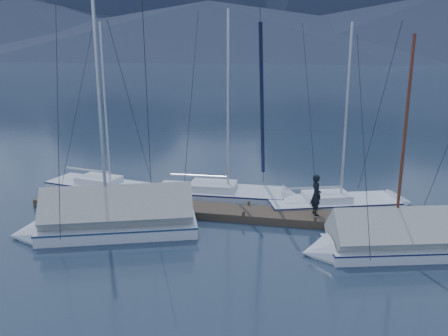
{
  "coord_description": "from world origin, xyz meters",
  "views": [
    {
      "loc": [
        4.2,
        -17.41,
        7.39
      ],
      "look_at": [
        0.0,
        2.0,
        2.2
      ],
      "focal_mm": 38.0,
      "sensor_mm": 36.0,
      "label": 1
    }
  ],
  "objects_px": {
    "sailboat_open_left": "(119,190)",
    "sailboat_open_right": "(350,204)",
    "sailboat_covered_far": "(104,222)",
    "person": "(316,195)",
    "sailboat_open_mid": "(238,196)",
    "sailboat_covered_near": "(391,242)"
  },
  "relations": [
    {
      "from": "sailboat_open_left",
      "to": "sailboat_covered_far",
      "type": "height_order",
      "value": "sailboat_covered_far"
    },
    {
      "from": "sailboat_open_left",
      "to": "sailboat_open_mid",
      "type": "bearing_deg",
      "value": 3.03
    },
    {
      "from": "sailboat_open_right",
      "to": "sailboat_covered_near",
      "type": "xyz_separation_m",
      "value": [
        1.21,
        -4.87,
        0.27
      ]
    },
    {
      "from": "sailboat_covered_near",
      "to": "sailboat_covered_far",
      "type": "xyz_separation_m",
      "value": [
        -11.01,
        -0.53,
        0.07
      ]
    },
    {
      "from": "sailboat_open_mid",
      "to": "sailboat_covered_near",
      "type": "height_order",
      "value": "sailboat_open_mid"
    },
    {
      "from": "sailboat_open_left",
      "to": "person",
      "type": "height_order",
      "value": "sailboat_open_left"
    },
    {
      "from": "sailboat_covered_near",
      "to": "person",
      "type": "distance_m",
      "value": 3.9
    },
    {
      "from": "sailboat_open_mid",
      "to": "person",
      "type": "bearing_deg",
      "value": -31.27
    },
    {
      "from": "sailboat_open_mid",
      "to": "sailboat_covered_far",
      "type": "bearing_deg",
      "value": -129.36
    },
    {
      "from": "sailboat_covered_near",
      "to": "sailboat_open_left",
      "type": "bearing_deg",
      "value": 160.14
    },
    {
      "from": "sailboat_open_right",
      "to": "sailboat_covered_near",
      "type": "relative_size",
      "value": 1.06
    },
    {
      "from": "sailboat_covered_far",
      "to": "person",
      "type": "distance_m",
      "value": 8.86
    },
    {
      "from": "sailboat_open_mid",
      "to": "sailboat_covered_far",
      "type": "xyz_separation_m",
      "value": [
        -4.47,
        -5.45,
        0.33
      ]
    },
    {
      "from": "sailboat_open_mid",
      "to": "sailboat_open_right",
      "type": "relative_size",
      "value": 1.08
    },
    {
      "from": "sailboat_open_mid",
      "to": "sailboat_covered_near",
      "type": "xyz_separation_m",
      "value": [
        6.54,
        -4.92,
        0.26
      ]
    },
    {
      "from": "person",
      "to": "sailboat_open_right",
      "type": "bearing_deg",
      "value": -57.51
    },
    {
      "from": "sailboat_open_left",
      "to": "sailboat_covered_near",
      "type": "bearing_deg",
      "value": -19.86
    },
    {
      "from": "sailboat_open_mid",
      "to": "sailboat_covered_far",
      "type": "height_order",
      "value": "sailboat_covered_far"
    },
    {
      "from": "sailboat_covered_far",
      "to": "sailboat_open_mid",
      "type": "bearing_deg",
      "value": 50.64
    },
    {
      "from": "sailboat_open_left",
      "to": "sailboat_open_right",
      "type": "xyz_separation_m",
      "value": [
        11.51,
        0.27,
        -0.0
      ]
    },
    {
      "from": "sailboat_open_left",
      "to": "sailboat_open_mid",
      "type": "distance_m",
      "value": 6.19
    },
    {
      "from": "sailboat_open_mid",
      "to": "person",
      "type": "height_order",
      "value": "sailboat_open_mid"
    }
  ]
}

